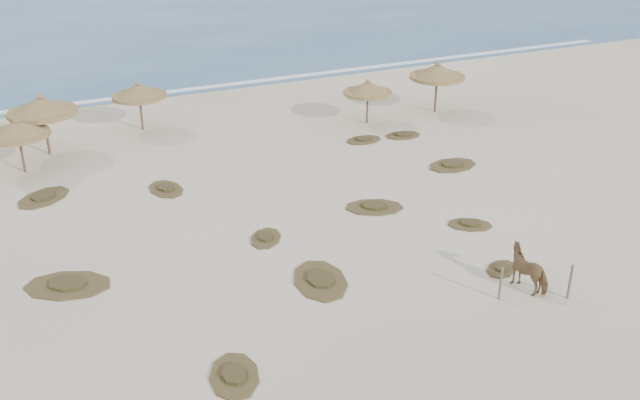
{
  "coord_description": "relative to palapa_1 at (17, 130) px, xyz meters",
  "views": [
    {
      "loc": [
        -8.78,
        -16.48,
        12.41
      ],
      "look_at": [
        1.33,
        5.0,
        1.4
      ],
      "focal_mm": 40.0,
      "sensor_mm": 36.0,
      "label": 1
    }
  ],
  "objects": [
    {
      "name": "palapa_5",
      "position": [
        21.77,
        -0.39,
        0.24
      ],
      "size": [
        3.84,
        3.84,
        2.92
      ],
      "rotation": [
        0.0,
        0.0,
        0.27
      ],
      "color": "brown",
      "rests_on": "ground"
    },
    {
      "name": "scrub_12",
      "position": [
        13.99,
        -16.22,
        -1.97
      ],
      "size": [
        1.64,
        1.42,
        0.16
      ],
      "rotation": [
        0.0,
        0.0,
        0.46
      ],
      "color": "brown",
      "rests_on": "ground"
    },
    {
      "name": "scrub_13",
      "position": [
        5.28,
        -4.69,
        -1.97
      ],
      "size": [
        1.61,
        2.23,
        0.16
      ],
      "rotation": [
        0.0,
        0.0,
        1.71
      ],
      "color": "brown",
      "rests_on": "ground"
    },
    {
      "name": "scrub_9",
      "position": [
        8.07,
        -14.25,
        -1.97
      ],
      "size": [
        2.29,
        3.04,
        0.16
      ],
      "rotation": [
        0.0,
        0.0,
        1.37
      ],
      "color": "brown",
      "rests_on": "ground"
    },
    {
      "name": "scrub_7",
      "position": [
        15.83,
        -2.92,
        -1.97
      ],
      "size": [
        2.0,
        1.37,
        0.16
      ],
      "rotation": [
        0.0,
        0.0,
        0.07
      ],
      "color": "brown",
      "rests_on": "ground"
    },
    {
      "name": "palapa_2",
      "position": [
        1.26,
        1.88,
        0.35
      ],
      "size": [
        3.95,
        3.95,
        3.06
      ],
      "rotation": [
        0.0,
        0.0,
        0.24
      ],
      "color": "brown",
      "rests_on": "ground"
    },
    {
      "name": "scrub_4",
      "position": [
        15.02,
        -13.0,
        -1.97
      ],
      "size": [
        2.05,
        1.85,
        0.16
      ],
      "rotation": [
        0.0,
        0.0,
        2.6
      ],
      "color": "brown",
      "rests_on": "ground"
    },
    {
      "name": "scrub_2",
      "position": [
        7.51,
        -10.69,
        -1.97
      ],
      "size": [
        1.86,
        2.04,
        0.16
      ],
      "rotation": [
        0.0,
        0.0,
        1.0
      ],
      "color": "brown",
      "rests_on": "ground"
    },
    {
      "name": "ground",
      "position": [
        8.18,
        -16.17,
        -2.02
      ],
      "size": [
        160.0,
        160.0,
        0.0
      ],
      "primitive_type": "plane",
      "color": "beige",
      "rests_on": "ground"
    },
    {
      "name": "palapa_3",
      "position": [
        6.11,
        3.55,
        0.04
      ],
      "size": [
        3.61,
        3.61,
        2.65
      ],
      "rotation": [
        0.0,
        0.0,
        0.33
      ],
      "color": "brown",
      "rests_on": "ground"
    },
    {
      "name": "fence_post_near",
      "position": [
        14.78,
        -18.55,
        -1.41
      ],
      "size": [
        0.12,
        0.12,
        1.23
      ],
      "primitive_type": "cylinder",
      "rotation": [
        0.0,
        0.0,
        -0.32
      ],
      "color": "#6D6052",
      "rests_on": "ground"
    },
    {
      "name": "scrub_1",
      "position": [
        0.43,
        -11.0,
        -1.97
      ],
      "size": [
        3.37,
        2.88,
        0.16
      ],
      "rotation": [
        0.0,
        0.0,
        2.72
      ],
      "color": "brown",
      "rests_on": "ground"
    },
    {
      "name": "scrub_10",
      "position": [
        17.98,
        -3.18,
        -1.97
      ],
      "size": [
        1.96,
        1.35,
        0.16
      ],
      "rotation": [
        0.0,
        0.0,
        3.07
      ],
      "color": "brown",
      "rests_on": "ground"
    },
    {
      "name": "foam_line",
      "position": [
        8.18,
        9.83,
        -2.02
      ],
      "size": [
        70.0,
        0.6,
        0.01
      ],
      "primitive_type": "cube",
      "color": "white",
      "rests_on": "ground"
    },
    {
      "name": "palapa_4",
      "position": [
        17.32,
        -0.52,
        -0.12
      ],
      "size": [
        3.11,
        3.11,
        2.46
      ],
      "rotation": [
        0.0,
        0.0,
        -0.21
      ],
      "color": "brown",
      "rests_on": "ground"
    },
    {
      "name": "fence_post_far",
      "position": [
        12.77,
        -17.65,
        -1.44
      ],
      "size": [
        0.09,
        0.09,
        1.16
      ],
      "primitive_type": "cylinder",
      "rotation": [
        0.0,
        0.0,
        0.02
      ],
      "color": "#6D6052",
      "rests_on": "ground"
    },
    {
      "name": "palapa_1",
      "position": [
        0.0,
        0.0,
        0.0
      ],
      "size": [
        3.6,
        3.6,
        2.61
      ],
      "rotation": [
        0.0,
        0.0,
        -0.37
      ],
      "color": "brown",
      "rests_on": "ground"
    },
    {
      "name": "scrub_3",
      "position": [
        12.46,
        -10.06,
        -1.97
      ],
      "size": [
        2.78,
        2.32,
        0.16
      ],
      "rotation": [
        0.0,
        0.0,
        2.76
      ],
      "color": "brown",
      "rests_on": "ground"
    },
    {
      "name": "horse",
      "position": [
        14.05,
        -17.5,
        -1.33
      ],
      "size": [
        1.12,
        1.78,
        1.39
      ],
      "primitive_type": "imported",
      "rotation": [
        0.0,
        0.0,
        3.38
      ],
      "color": "brown",
      "rests_on": "ground"
    },
    {
      "name": "scrub_6",
      "position": [
        0.44,
        -3.39,
        -1.97
      ],
      "size": [
        2.94,
        2.84,
        0.16
      ],
      "rotation": [
        0.0,
        0.0,
        0.71
      ],
      "color": "brown",
      "rests_on": "ground"
    },
    {
      "name": "scrub_11",
      "position": [
        3.87,
        -17.73,
        -1.97
      ],
      "size": [
        1.85,
        2.37,
        0.16
      ],
      "rotation": [
        0.0,
        0.0,
        1.31
      ],
      "color": "brown",
      "rests_on": "ground"
    },
    {
      "name": "scrub_5",
      "position": [
        17.93,
        -7.66,
        -1.97
      ],
      "size": [
        2.58,
        1.79,
        0.16
      ],
      "rotation": [
        0.0,
        0.0,
        0.08
      ],
      "color": "brown",
      "rests_on": "ground"
    }
  ]
}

